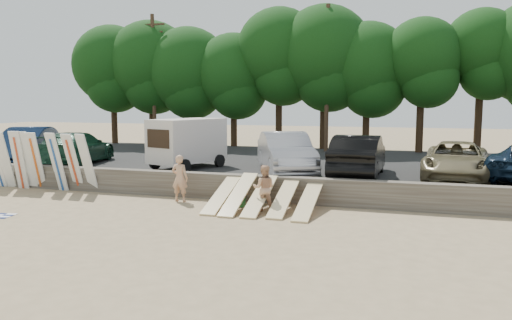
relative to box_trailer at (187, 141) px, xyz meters
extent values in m
plane|color=tan|center=(2.89, -6.13, -1.99)|extent=(120.00, 120.00, 0.00)
cube|color=#6B6356|center=(2.89, -3.13, -1.49)|extent=(44.00, 0.50, 1.00)
cube|color=#282828|center=(2.89, 4.37, -1.64)|extent=(44.00, 14.50, 0.70)
cylinder|color=#382616|center=(-11.17, 11.16, 0.66)|extent=(0.44, 0.44, 3.91)
sphere|color=#144916|center=(-11.17, 11.16, 4.48)|extent=(5.77, 5.77, 5.77)
cylinder|color=#382616|center=(-8.18, 11.47, 0.68)|extent=(0.44, 0.44, 3.94)
sphere|color=#144916|center=(-8.18, 11.47, 4.53)|extent=(6.15, 6.15, 6.15)
cylinder|color=#382616|center=(-5.22, 11.47, 0.50)|extent=(0.44, 0.44, 3.59)
sphere|color=#144916|center=(-5.22, 11.47, 4.02)|extent=(6.03, 6.03, 6.03)
cylinder|color=#382616|center=(-1.83, 11.47, 0.42)|extent=(0.44, 0.44, 3.43)
sphere|color=#144916|center=(-1.83, 11.47, 3.77)|extent=(5.41, 5.41, 5.41)
cylinder|color=#382616|center=(1.40, 11.47, 0.88)|extent=(0.44, 0.44, 4.36)
sphere|color=#144916|center=(1.40, 11.47, 5.14)|extent=(5.74, 5.74, 5.74)
cylinder|color=#382616|center=(4.42, 11.47, 0.80)|extent=(0.44, 0.44, 4.18)
sphere|color=#144916|center=(4.42, 11.47, 4.88)|extent=(6.27, 6.27, 6.27)
cylinder|color=#382616|center=(7.19, 11.47, 0.52)|extent=(0.44, 0.44, 3.62)
sphere|color=#144916|center=(7.19, 11.47, 4.06)|extent=(5.53, 5.53, 5.53)
cylinder|color=#382616|center=(10.46, 10.89, 0.67)|extent=(0.44, 0.44, 3.92)
sphere|color=#144916|center=(10.46, 10.89, 4.50)|extent=(4.70, 4.70, 4.70)
cylinder|color=#382616|center=(13.81, 11.47, 0.85)|extent=(0.44, 0.44, 4.28)
sphere|color=#144916|center=(13.81, 11.47, 5.03)|extent=(4.54, 4.54, 4.54)
cylinder|color=#473321|center=(-7.11, 9.87, 3.21)|extent=(0.26, 0.26, 9.00)
cube|color=#473321|center=(-7.11, 9.87, 7.01)|extent=(1.80, 0.12, 0.12)
cube|color=#473321|center=(-7.11, 9.87, 6.51)|extent=(1.50, 0.10, 0.10)
cylinder|color=#473321|center=(4.89, 9.87, 3.21)|extent=(0.26, 0.26, 9.00)
cube|color=#473321|center=(4.89, 9.87, 7.01)|extent=(1.80, 0.12, 0.12)
cube|color=#473321|center=(4.89, 9.87, 6.51)|extent=(1.50, 0.10, 0.10)
cube|color=beige|center=(0.00, 0.01, 0.02)|extent=(2.89, 4.01, 1.99)
cube|color=black|center=(-0.59, -1.72, 0.20)|extent=(1.30, 0.48, 0.81)
cylinder|color=black|center=(-1.28, -0.80, -0.99)|extent=(0.37, 0.62, 0.60)
cylinder|color=black|center=(0.52, -1.42, -0.99)|extent=(0.37, 0.62, 0.60)
cylinder|color=black|center=(-0.51, 1.43, -0.99)|extent=(0.37, 0.62, 0.60)
cylinder|color=black|center=(1.28, 0.81, -0.99)|extent=(0.37, 0.62, 0.60)
imported|color=#11223E|center=(-8.88, -0.31, -0.40)|extent=(3.72, 5.76, 1.79)
imported|color=#123323|center=(-6.02, -0.20, -0.49)|extent=(3.39, 5.89, 1.61)
imported|color=#9C9CA1|center=(4.77, -0.16, -0.40)|extent=(3.91, 5.71, 1.78)
imported|color=black|center=(7.91, -0.24, -0.42)|extent=(1.93, 5.32, 1.74)
imported|color=#796D4D|center=(11.76, 0.43, -0.55)|extent=(2.98, 5.58, 1.49)
cube|color=white|center=(-7.07, -3.73, -0.74)|extent=(0.58, 0.84, 2.51)
cube|color=white|center=(-6.28, -3.75, -0.71)|extent=(0.57, 0.64, 2.56)
cube|color=white|center=(-5.92, -3.62, -0.72)|extent=(0.51, 0.66, 2.54)
cube|color=white|center=(-5.49, -3.64, -0.74)|extent=(0.61, 0.84, 2.52)
cube|color=white|center=(-4.53, -3.49, -0.74)|extent=(0.50, 0.82, 2.50)
cube|color=white|center=(-4.31, -3.74, -0.73)|extent=(0.58, 0.78, 2.53)
cube|color=white|center=(-3.60, -3.62, -0.74)|extent=(0.53, 0.86, 2.50)
cube|color=white|center=(-2.89, -3.63, -0.74)|extent=(0.62, 0.88, 2.51)
cube|color=beige|center=(3.53, -4.65, -1.50)|extent=(0.56, 2.88, 0.99)
cube|color=beige|center=(4.20, -4.76, -1.44)|extent=(0.56, 2.83, 1.12)
cube|color=beige|center=(4.96, -4.69, -1.47)|extent=(0.56, 2.86, 1.05)
cube|color=beige|center=(5.81, -4.54, -1.49)|extent=(0.56, 2.87, 1.00)
cube|color=beige|center=(6.69, -4.67, -1.55)|extent=(0.56, 2.91, 0.88)
imported|color=tan|center=(1.59, -4.11, -1.09)|extent=(0.66, 0.43, 1.80)
imported|color=tan|center=(5.12, -4.71, -1.18)|extent=(0.89, 0.75, 1.62)
cube|color=#248538|center=(4.06, -4.29, -1.83)|extent=(0.38, 0.30, 0.32)
cube|color=orange|center=(3.50, -3.90, -1.88)|extent=(0.32, 0.27, 0.22)
camera|label=1|loc=(9.97, -21.21, 1.85)|focal=35.00mm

